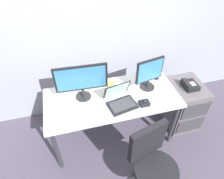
{
  "coord_description": "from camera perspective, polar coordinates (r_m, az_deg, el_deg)",
  "views": [
    {
      "loc": [
        -0.43,
        -1.62,
        2.38
      ],
      "look_at": [
        0.0,
        0.0,
        0.86
      ],
      "focal_mm": 32.21,
      "sensor_mm": 36.0,
      "label": 1
    }
  ],
  "objects": [
    {
      "name": "banana",
      "position": [
        2.5,
        -1.04,
        1.68
      ],
      "size": [
        0.19,
        0.07,
        0.04
      ],
      "primitive_type": "ellipsoid",
      "rotation": [
        0.0,
        0.0,
        0.14
      ],
      "color": "yellow",
      "rests_on": "desk"
    },
    {
      "name": "ground_plane",
      "position": [
        2.91,
        0.0,
        -12.58
      ],
      "size": [
        8.0,
        8.0,
        0.0
      ],
      "primitive_type": "plane",
      "color": "#4B4353"
    },
    {
      "name": "keyboard",
      "position": [
        2.14,
        -8.5,
        -8.09
      ],
      "size": [
        0.41,
        0.14,
        0.03
      ],
      "color": "silver",
      "rests_on": "desk"
    },
    {
      "name": "office_chair",
      "position": [
        2.24,
        11.31,
        -20.98
      ],
      "size": [
        0.52,
        0.53,
        0.91
      ],
      "color": "black",
      "rests_on": "ground"
    },
    {
      "name": "desk",
      "position": [
        2.41,
        0.0,
        -3.53
      ],
      "size": [
        1.56,
        0.7,
        0.74
      ],
      "color": "silver",
      "rests_on": "ground"
    },
    {
      "name": "coffee_mug",
      "position": [
        2.64,
        12.59,
        4.19
      ],
      "size": [
        0.09,
        0.08,
        0.12
      ],
      "color": "black",
      "rests_on": "desk"
    },
    {
      "name": "file_cabinet",
      "position": [
        2.97,
        19.38,
        -4.07
      ],
      "size": [
        0.42,
        0.53,
        0.68
      ],
      "color": "#595359",
      "rests_on": "ground"
    },
    {
      "name": "back_wall",
      "position": [
        2.56,
        -4.31,
        19.6
      ],
      "size": [
        6.0,
        0.1,
        2.8
      ],
      "primitive_type": "cube",
      "color": "#9499A6",
      "rests_on": "ground"
    },
    {
      "name": "laptop",
      "position": [
        2.25,
        2.37,
        -2.84
      ],
      "size": [
        0.36,
        0.35,
        0.23
      ],
      "color": "black",
      "rests_on": "desk"
    },
    {
      "name": "desk_phone",
      "position": [
        2.72,
        21.18,
        1.19
      ],
      "size": [
        0.17,
        0.2,
        0.09
      ],
      "color": "black",
      "rests_on": "file_cabinet"
    },
    {
      "name": "monitor_side",
      "position": [
        2.38,
        10.57,
        4.67
      ],
      "size": [
        0.35,
        0.18,
        0.4
      ],
      "color": "#262628",
      "rests_on": "desk"
    },
    {
      "name": "monitor_main",
      "position": [
        2.2,
        -8.71,
        2.71
      ],
      "size": [
        0.58,
        0.18,
        0.44
      ],
      "color": "#262628",
      "rests_on": "desk"
    },
    {
      "name": "trackball_mouse",
      "position": [
        2.28,
        9.22,
        -3.81
      ],
      "size": [
        0.11,
        0.09,
        0.07
      ],
      "color": "black",
      "rests_on": "desk"
    }
  ]
}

